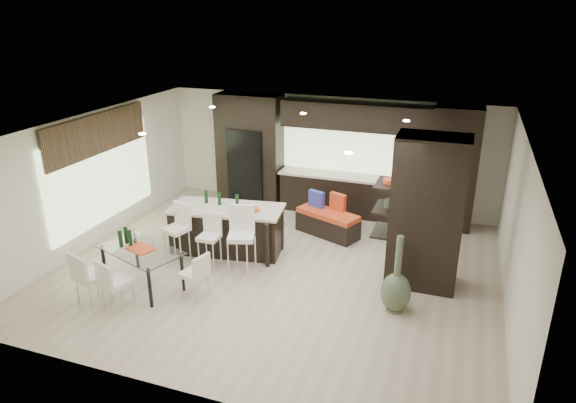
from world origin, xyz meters
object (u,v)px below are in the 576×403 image
at_px(stool_right, 242,248).
at_px(chair_far, 92,279).
at_px(stool_left, 177,240).
at_px(chair_near, 117,285).
at_px(stool_mid, 210,247).
at_px(bench, 328,223).
at_px(kitchen_island, 227,229).
at_px(dining_table, 143,268).
at_px(floor_vase, 397,274).
at_px(chair_end, 194,277).

bearing_deg(stool_right, chair_far, -156.74).
bearing_deg(stool_left, chair_near, -77.54).
distance_m(stool_mid, chair_near, 1.91).
distance_m(stool_mid, bench, 2.77).
distance_m(kitchen_island, dining_table, 1.96).
bearing_deg(kitchen_island, stool_left, -139.66).
xyz_separation_m(floor_vase, chair_end, (-3.29, -0.70, -0.29)).
bearing_deg(floor_vase, bench, 126.19).
bearing_deg(chair_near, bench, 76.65).
relative_size(bench, chair_end, 1.84).
relative_size(kitchen_island, stool_mid, 2.61).
bearing_deg(chair_end, chair_far, 130.28).
height_order(stool_right, dining_table, stool_right).
bearing_deg(stool_left, kitchen_island, 64.91).
distance_m(bench, dining_table, 4.05).
bearing_deg(stool_left, stool_mid, 17.63).
bearing_deg(chair_far, kitchen_island, 80.69).
xyz_separation_m(stool_right, bench, (1.03, 2.21, -0.26)).
xyz_separation_m(stool_mid, bench, (1.71, 2.17, -0.16)).
bearing_deg(stool_mid, bench, 51.24).
bearing_deg(stool_right, kitchen_island, 111.89).
relative_size(stool_right, chair_end, 1.40).
height_order(kitchen_island, stool_left, stool_left).
height_order(bench, chair_far, chair_far).
distance_m(stool_left, chair_far, 1.83).
bearing_deg(chair_end, stool_mid, 27.44).
xyz_separation_m(stool_mid, floor_vase, (3.53, -0.32, 0.24)).
relative_size(stool_right, bench, 0.76).
bearing_deg(bench, stool_left, -115.68).
relative_size(kitchen_island, chair_far, 2.56).
distance_m(kitchen_island, floor_vase, 3.70).
bearing_deg(floor_vase, stool_mid, 174.81).
xyz_separation_m(kitchen_island, chair_near, (-0.79, -2.51, -0.06)).
height_order(stool_mid, dining_table, stool_mid).
relative_size(stool_right, chair_far, 1.21).
distance_m(kitchen_island, stool_right, 1.06).
xyz_separation_m(bench, chair_far, (-2.96, -3.92, 0.17)).
bearing_deg(chair_far, stool_right, 58.58).
bearing_deg(bench, chair_near, -100.68).
distance_m(stool_left, chair_near, 1.72).
distance_m(kitchen_island, bench, 2.22).
height_order(bench, chair_near, chair_near).
height_order(stool_mid, chair_far, chair_far).
relative_size(stool_left, dining_table, 0.64).
height_order(kitchen_island, stool_right, stool_right).
relative_size(stool_mid, chair_far, 0.98).
relative_size(kitchen_island, stool_right, 2.12).
relative_size(stool_right, dining_table, 0.70).
distance_m(chair_far, chair_end, 1.67).
bearing_deg(floor_vase, dining_table, -170.76).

